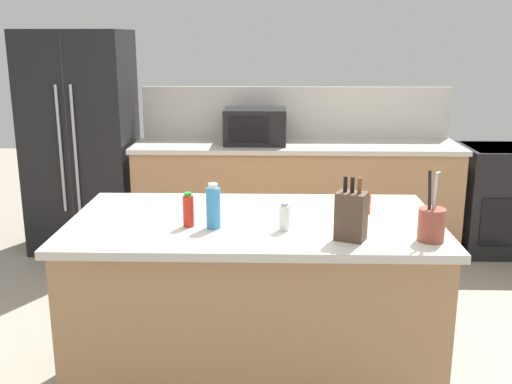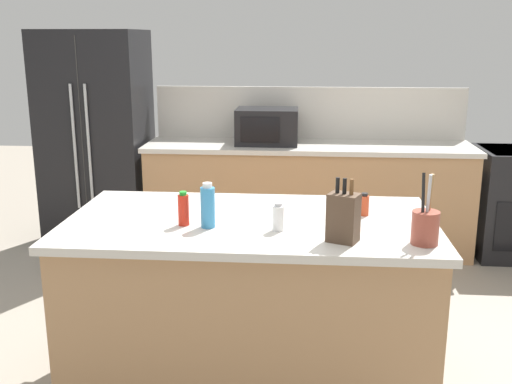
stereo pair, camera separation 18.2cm
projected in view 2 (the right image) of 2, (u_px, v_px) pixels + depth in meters
ground_plane at (251, 384)px, 3.25m from camera, size 14.00×14.00×0.00m
back_counter_run at (307, 197)px, 5.23m from camera, size 2.79×0.66×0.94m
wall_backsplash at (309, 113)px, 5.36m from camera, size 2.75×0.03×0.46m
kitchen_island at (251, 304)px, 3.13m from camera, size 1.85×1.00×0.94m
refrigerator at (97, 140)px, 5.30m from camera, size 0.87×0.75×1.89m
microwave at (267, 126)px, 5.10m from camera, size 0.52×0.39×0.30m
knife_block at (343, 217)px, 2.65m from camera, size 0.16×0.14×0.29m
utensil_crock at (425, 226)px, 2.63m from camera, size 0.12×0.12×0.32m
hot_sauce_bottle at (183, 209)px, 2.90m from camera, size 0.05×0.05×0.17m
salt_shaker at (278, 218)px, 2.82m from camera, size 0.06×0.06×0.13m
dish_soap_bottle at (208, 206)px, 2.86m from camera, size 0.07×0.07×0.22m
spice_jar_paprika at (364, 205)px, 3.06m from camera, size 0.05×0.05×0.12m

